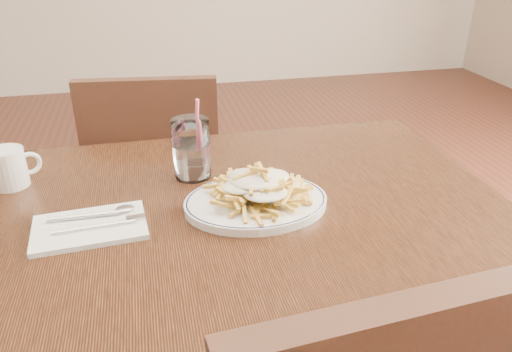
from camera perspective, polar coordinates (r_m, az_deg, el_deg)
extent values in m
cube|color=black|center=(1.03, -4.33, -4.65)|extent=(1.20, 0.80, 0.04)
cylinder|color=black|center=(1.58, -26.55, -11.72)|extent=(0.05, 0.05, 0.71)
cylinder|color=black|center=(1.66, 13.38, -7.33)|extent=(0.05, 0.05, 0.71)
cube|color=black|center=(1.81, -10.70, -1.85)|extent=(0.45, 0.45, 0.04)
cube|color=black|center=(1.54, -11.85, 2.83)|extent=(0.41, 0.09, 0.44)
cylinder|color=black|center=(2.06, -5.06, -4.67)|extent=(0.03, 0.03, 0.40)
cylinder|color=black|center=(2.09, -14.69, -5.06)|extent=(0.03, 0.03, 0.40)
cylinder|color=black|center=(1.77, -4.74, -10.48)|extent=(0.03, 0.03, 0.40)
cylinder|color=black|center=(1.80, -16.06, -10.83)|extent=(0.03, 0.03, 0.40)
torus|color=black|center=(1.01, 0.00, -2.81)|extent=(0.32, 0.32, 0.01)
ellipsoid|color=white|center=(0.99, 0.00, -0.26)|extent=(0.18, 0.17, 0.02)
cube|color=silver|center=(0.99, -18.46, -5.58)|extent=(0.22, 0.15, 0.01)
cylinder|color=white|center=(1.12, -7.39, 3.13)|extent=(0.08, 0.08, 0.14)
cylinder|color=white|center=(1.14, -7.31, 1.82)|extent=(0.08, 0.08, 0.07)
cylinder|color=#FA5F81|center=(1.12, -6.84, 4.64)|extent=(0.02, 0.05, 0.18)
cylinder|color=white|center=(1.21, -26.49, 0.82)|extent=(0.08, 0.08, 0.09)
torus|color=white|center=(1.21, -24.48, 1.33)|extent=(0.05, 0.03, 0.05)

